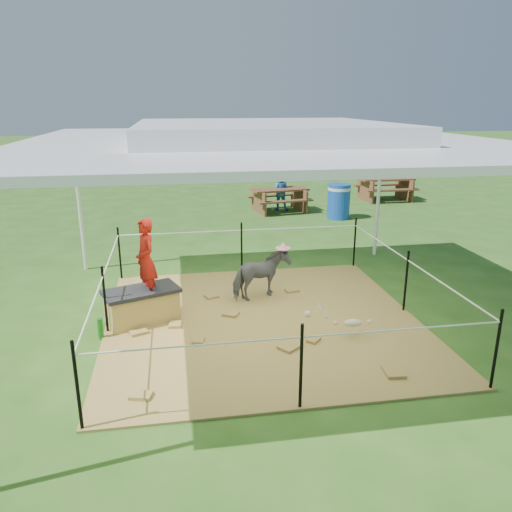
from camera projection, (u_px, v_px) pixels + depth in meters
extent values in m
plane|color=#2D5919|center=(263.00, 322.00, 7.49)|extent=(90.00, 90.00, 0.00)
cube|color=brown|center=(263.00, 321.00, 7.48)|extent=(4.60, 4.60, 0.03)
cylinder|color=silver|center=(79.00, 204.00, 9.45)|extent=(0.07, 0.07, 2.60)
cylinder|color=silver|center=(379.00, 195.00, 10.40)|extent=(0.07, 0.07, 2.60)
cube|color=white|center=(263.00, 142.00, 6.70)|extent=(6.30, 6.30, 0.08)
cube|color=white|center=(263.00, 131.00, 6.66)|extent=(3.30, 3.30, 0.22)
cylinder|color=black|center=(120.00, 254.00, 9.10)|extent=(0.04, 0.04, 1.00)
cylinder|color=black|center=(242.00, 248.00, 9.46)|extent=(0.04, 0.04, 1.00)
cylinder|color=black|center=(355.00, 243.00, 9.81)|extent=(0.04, 0.04, 1.00)
cylinder|color=black|center=(105.00, 300.00, 6.98)|extent=(0.04, 0.04, 1.00)
cylinder|color=black|center=(406.00, 282.00, 7.70)|extent=(0.04, 0.04, 1.00)
cylinder|color=black|center=(77.00, 387.00, 4.87)|extent=(0.04, 0.04, 1.00)
cylinder|color=black|center=(301.00, 367.00, 5.22)|extent=(0.04, 0.04, 1.00)
cylinder|color=black|center=(496.00, 350.00, 5.58)|extent=(0.04, 0.04, 1.00)
cylinder|color=white|center=(241.00, 230.00, 9.35)|extent=(4.50, 0.02, 0.02)
cylinder|color=white|center=(302.00, 337.00, 5.12)|extent=(4.50, 0.02, 0.02)
cylinder|color=white|center=(408.00, 260.00, 7.59)|extent=(0.02, 4.50, 0.02)
cylinder|color=white|center=(103.00, 277.00, 6.88)|extent=(0.02, 4.50, 0.02)
cube|color=#B28A40|center=(142.00, 307.00, 7.38)|extent=(1.12, 0.83, 0.45)
cube|color=black|center=(141.00, 291.00, 7.30)|extent=(1.20, 0.90, 0.06)
imported|color=red|center=(145.00, 253.00, 7.15)|extent=(0.43, 0.51, 1.21)
cylinder|color=#176919|center=(100.00, 328.00, 6.89)|extent=(0.10, 0.10, 0.28)
imported|color=#4D4E53|center=(261.00, 275.00, 8.19)|extent=(1.05, 0.79, 0.81)
cylinder|color=pink|center=(261.00, 248.00, 8.05)|extent=(0.25, 0.25, 0.12)
cylinder|color=#184AB6|center=(339.00, 201.00, 13.95)|extent=(0.70, 0.70, 0.97)
cube|color=brown|center=(279.00, 200.00, 14.87)|extent=(1.84, 1.47, 0.69)
cube|color=#54321D|center=(385.00, 189.00, 16.59)|extent=(1.79, 1.31, 0.74)
imported|color=#3784D0|center=(280.00, 191.00, 15.03)|extent=(0.65, 0.56, 1.14)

